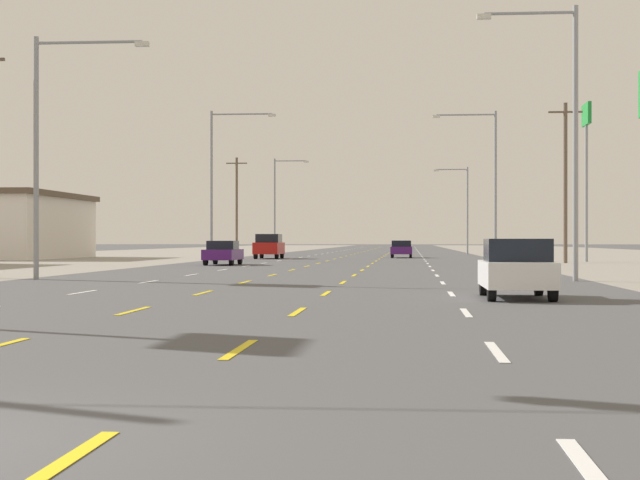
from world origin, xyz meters
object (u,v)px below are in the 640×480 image
(streetlight_left_row_2, at_px, (278,199))
(streetlight_left_row_1, at_px, (218,174))
(hatchback_far_right_nearest, at_px, (517,268))
(suv_far_left_mid, at_px, (269,246))
(streetlight_right_row_0, at_px, (566,124))
(sedan_far_left_near, at_px, (223,252))
(pole_sign_right_row_2, at_px, (586,140))
(streetlight_left_row_0, at_px, (49,137))
(streetlight_right_row_1, at_px, (489,174))
(sedan_inner_right_midfar, at_px, (401,249))
(streetlight_right_row_2, at_px, (464,204))

(streetlight_left_row_2, bearing_deg, streetlight_left_row_1, -89.79)
(hatchback_far_right_nearest, bearing_deg, suv_far_left_mid, 104.03)
(hatchback_far_right_nearest, relative_size, streetlight_right_row_0, 0.39)
(sedan_far_left_near, height_order, pole_sign_right_row_2, pole_sign_right_row_2)
(streetlight_right_row_0, distance_m, streetlight_left_row_1, 40.44)
(streetlight_left_row_1, distance_m, streetlight_left_row_2, 35.44)
(streetlight_left_row_0, height_order, streetlight_right_row_0, streetlight_right_row_0)
(streetlight_right_row_0, relative_size, streetlight_right_row_1, 0.95)
(hatchback_far_right_nearest, relative_size, streetlight_left_row_0, 0.42)
(streetlight_right_row_1, xyz_separation_m, streetlight_left_row_2, (-19.51, 35.43, -0.34))
(streetlight_left_row_0, bearing_deg, sedan_inner_right_midfar, 75.22)
(streetlight_right_row_0, bearing_deg, suv_far_left_mid, 110.93)
(sedan_far_left_near, xyz_separation_m, streetlight_right_row_1, (16.81, 12.15, 5.38))
(suv_far_left_mid, height_order, streetlight_right_row_2, streetlight_right_row_2)
(streetlight_right_row_0, relative_size, streetlight_left_row_1, 0.93)
(streetlight_left_row_0, relative_size, streetlight_left_row_2, 0.92)
(streetlight_right_row_0, bearing_deg, sedan_far_left_near, 126.00)
(hatchback_far_right_nearest, distance_m, streetlight_left_row_1, 50.19)
(streetlight_left_row_1, bearing_deg, streetlight_right_row_1, 0.00)
(streetlight_right_row_0, distance_m, streetlight_right_row_2, 70.87)
(hatchback_far_right_nearest, relative_size, sedan_inner_right_midfar, 0.87)
(streetlight_right_row_1, bearing_deg, streetlight_left_row_1, 180.00)
(hatchback_far_right_nearest, relative_size, sedan_far_left_near, 0.87)
(pole_sign_right_row_2, relative_size, streetlight_right_row_2, 1.20)
(pole_sign_right_row_2, xyz_separation_m, streetlight_right_row_0, (-6.47, -34.45, -2.67))
(streetlight_left_row_1, relative_size, streetlight_right_row_2, 1.18)
(streetlight_right_row_0, height_order, streetlight_right_row_1, streetlight_right_row_1)
(sedan_inner_right_midfar, xyz_separation_m, streetlight_left_row_1, (-13.11, -14.19, 5.52))
(sedan_inner_right_midfar, bearing_deg, suv_far_left_mid, -153.75)
(hatchback_far_right_nearest, xyz_separation_m, streetlight_left_row_1, (-16.51, 47.08, 5.50))
(pole_sign_right_row_2, height_order, streetlight_left_row_0, pole_sign_right_row_2)
(sedan_inner_right_midfar, bearing_deg, streetlight_right_row_2, 73.33)
(sedan_inner_right_midfar, xyz_separation_m, streetlight_right_row_1, (6.28, -14.19, 5.38))
(pole_sign_right_row_2, bearing_deg, streetlight_right_row_0, -100.64)
(suv_far_left_mid, distance_m, sedan_inner_right_midfar, 11.82)
(pole_sign_right_row_2, bearing_deg, streetlight_right_row_2, 100.11)
(hatchback_far_right_nearest, xyz_separation_m, streetlight_left_row_0, (-16.49, 11.65, 4.67))
(streetlight_right_row_2, bearing_deg, streetlight_left_row_0, -105.35)
(suv_far_left_mid, distance_m, streetlight_left_row_1, 10.69)
(streetlight_right_row_0, bearing_deg, pole_sign_right_row_2, 79.36)
(sedan_far_left_near, bearing_deg, sedan_inner_right_midfar, 68.20)
(suv_far_left_mid, distance_m, streetlight_right_row_2, 31.72)
(streetlight_left_row_0, xyz_separation_m, streetlight_right_row_0, (19.47, 0.00, 0.32))
(pole_sign_right_row_2, bearing_deg, hatchback_far_right_nearest, -101.59)
(hatchback_far_right_nearest, height_order, streetlight_right_row_2, streetlight_right_row_2)
(sedan_inner_right_midfar, xyz_separation_m, pole_sign_right_row_2, (12.85, -15.17, 7.68))
(suv_far_left_mid, relative_size, streetlight_left_row_1, 0.45)
(sedan_inner_right_midfar, relative_size, streetlight_right_row_0, 0.45)
(hatchback_far_right_nearest, height_order, streetlight_right_row_1, streetlight_right_row_1)
(sedan_far_left_near, relative_size, streetlight_right_row_1, 0.42)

